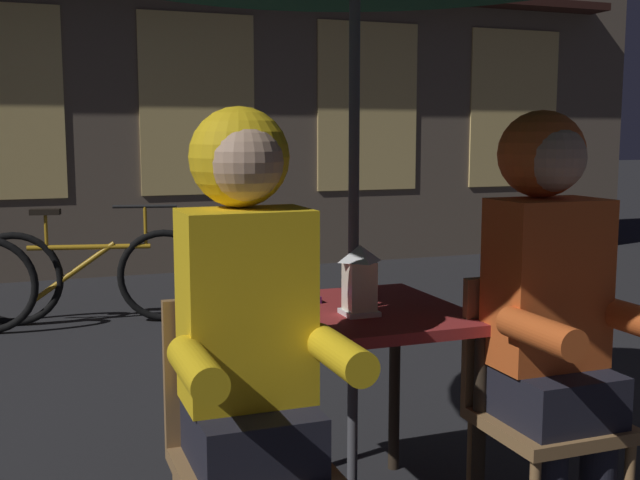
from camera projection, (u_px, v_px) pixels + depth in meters
cafe_table at (353, 338)px, 2.67m from camera, size 0.72×0.72×0.74m
lantern at (360, 278)px, 2.56m from camera, size 0.11×0.11×0.23m
chair_left at (245, 438)px, 2.18m from camera, size 0.40×0.40×0.87m
chair_right at (536, 398)px, 2.52m from camera, size 0.40×0.40×0.87m
person_left_hooded at (249, 317)px, 2.08m from camera, size 0.45×0.56×1.40m
person_right_hooded at (551, 292)px, 2.42m from camera, size 0.45×0.56×1.40m
bicycle_third at (90, 275)px, 5.52m from camera, size 1.65×0.42×0.84m
book at (288, 299)px, 2.77m from camera, size 0.21×0.15×0.02m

